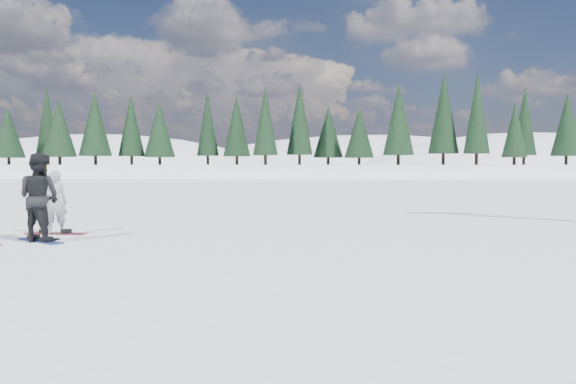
# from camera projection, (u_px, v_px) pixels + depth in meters

# --- Properties ---
(ground) EXTENTS (420.00, 420.00, 0.00)m
(ground) POSITION_uv_depth(u_px,v_px,m) (77.00, 242.00, 12.38)
(ground) COLOR white
(ground) RESTS_ON ground
(alpine_backdrop) EXTENTS (412.50, 227.00, 53.20)m
(alpine_backdrop) POSITION_uv_depth(u_px,v_px,m) (280.00, 206.00, 202.37)
(alpine_backdrop) COLOR white
(alpine_backdrop) RESTS_ON ground
(snowboarder_woman) EXTENTS (0.68, 0.61, 1.71)m
(snowboarder_woman) POSITION_uv_depth(u_px,v_px,m) (55.00, 202.00, 13.73)
(snowboarder_woman) COLOR gray
(snowboarder_woman) RESTS_ON ground
(snowboarder_man) EXTENTS (1.11, 0.95, 1.97)m
(snowboarder_man) POSITION_uv_depth(u_px,v_px,m) (39.00, 197.00, 12.43)
(snowboarder_man) COLOR black
(snowboarder_man) RESTS_ON ground
(snowboard_woman) EXTENTS (1.51, 0.34, 0.03)m
(snowboard_woman) POSITION_uv_depth(u_px,v_px,m) (55.00, 234.00, 13.77)
(snowboard_woman) COLOR maroon
(snowboard_woman) RESTS_ON ground
(snowboard_man) EXTENTS (1.40, 1.07, 0.03)m
(snowboard_man) POSITION_uv_depth(u_px,v_px,m) (40.00, 241.00, 12.48)
(snowboard_man) COLOR navy
(snowboard_man) RESTS_ON ground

